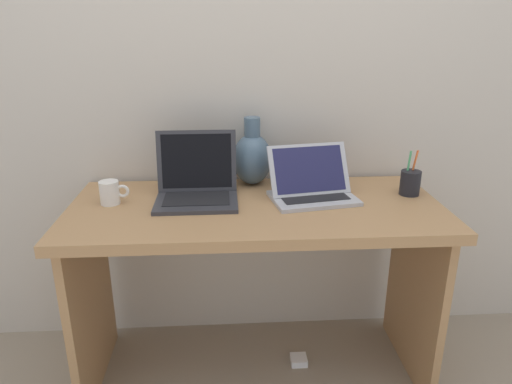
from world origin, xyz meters
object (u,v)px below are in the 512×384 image
object	(u,v)px
pen_cup	(410,182)
laptop_left	(197,182)
power_brick	(299,360)
green_vase	(252,157)
laptop_right	(311,185)
coffee_mug	(110,193)

from	to	relation	value
pen_cup	laptop_left	bearing A→B (deg)	179.35
pen_cup	power_brick	bearing A→B (deg)	-173.86
laptop_left	green_vase	distance (m)	0.28
laptop_right	power_brick	xyz separation A→B (m)	(-0.03, -0.03, -0.79)
pen_cup	power_brick	distance (m)	0.90
green_vase	pen_cup	distance (m)	0.64
coffee_mug	power_brick	bearing A→B (deg)	-1.34
laptop_right	green_vase	distance (m)	0.29
laptop_left	coffee_mug	world-z (taller)	laptop_left
laptop_right	power_brick	size ratio (longest dim) A/B	4.96
laptop_right	power_brick	world-z (taller)	laptop_right
power_brick	laptop_left	bearing A→B (deg)	172.37
laptop_left	pen_cup	size ratio (longest dim) A/B	1.73
laptop_right	coffee_mug	xyz separation A→B (m)	(-0.75, -0.02, -0.01)
coffee_mug	power_brick	distance (m)	1.07
laptop_left	pen_cup	bearing A→B (deg)	-0.65
pen_cup	laptop_right	bearing A→B (deg)	-178.09
coffee_mug	laptop_left	bearing A→B (deg)	6.78
laptop_left	laptop_right	bearing A→B (deg)	-2.94
laptop_right	green_vase	size ratio (longest dim) A/B	1.24
green_vase	power_brick	distance (m)	0.90
laptop_left	coffee_mug	size ratio (longest dim) A/B	2.80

